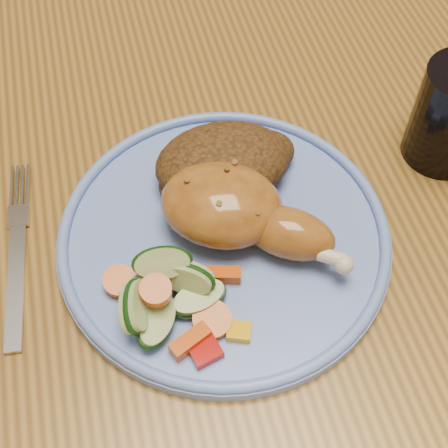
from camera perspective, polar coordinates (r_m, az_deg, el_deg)
The scene contains 8 objects.
ground at distance 1.30m, azimuth 3.13°, elevation -15.14°, with size 4.00×4.00×0.00m, color brown.
dining_table at distance 0.71m, azimuth 5.56°, elevation 3.43°, with size 0.90×1.40×0.75m.
plate at distance 0.56m, azimuth 0.00°, elevation -1.24°, with size 0.29×0.29×0.01m, color #6381D3.
plate_rim at distance 0.55m, azimuth 0.00°, elevation -0.60°, with size 0.29×0.29×0.01m, color #6381D3.
chicken_leg at distance 0.53m, azimuth 1.24°, elevation 1.17°, with size 0.16×0.15×0.06m.
rice_pilaf at distance 0.57m, azimuth 0.11°, elevation 5.59°, with size 0.13×0.09×0.05m.
vegetable_pile at distance 0.50m, azimuth -5.37°, elevation -6.47°, with size 0.11×0.11×0.05m.
fork at distance 0.58m, azimuth -18.42°, elevation -2.87°, with size 0.03×0.17×0.00m.
Camera 1 is at (-0.17, -0.41, 1.22)m, focal length 50.00 mm.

